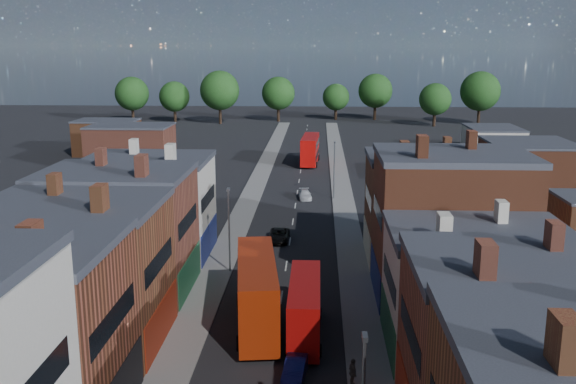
# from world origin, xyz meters

# --- Properties ---
(pavement_west) EXTENTS (3.00, 200.00, 0.12)m
(pavement_west) POSITION_xyz_m (-6.50, 50.00, 0.06)
(pavement_west) COLOR gray
(pavement_west) RESTS_ON ground
(pavement_east) EXTENTS (3.00, 200.00, 0.12)m
(pavement_east) POSITION_xyz_m (6.50, 50.00, 0.06)
(pavement_east) COLOR gray
(pavement_east) RESTS_ON ground
(terrace_east) EXTENTS (12.00, 80.00, 12.39)m
(terrace_east) POSITION_xyz_m (14.00, 0.00, 6.19)
(terrace_east) COLOR brown
(terrace_east) RESTS_ON ground
(lamp_post_2) EXTENTS (0.25, 0.70, 8.12)m
(lamp_post_2) POSITION_xyz_m (-5.20, 30.00, 4.70)
(lamp_post_2) COLOR slate
(lamp_post_2) RESTS_ON ground
(lamp_post_3) EXTENTS (0.25, 0.70, 8.12)m
(lamp_post_3) POSITION_xyz_m (5.20, 60.00, 4.70)
(lamp_post_3) COLOR slate
(lamp_post_3) RESTS_ON ground
(bus_0) EXTENTS (4.25, 12.47, 5.28)m
(bus_0) POSITION_xyz_m (-1.50, 18.21, 2.85)
(bus_0) COLOR #A62609
(bus_0) RESTS_ON ground
(bus_1) EXTENTS (2.48, 9.73, 4.20)m
(bus_1) POSITION_xyz_m (2.13, 16.71, 2.27)
(bus_1) COLOR #AB0B09
(bus_1) RESTS_ON ground
(bus_2) EXTENTS (3.41, 11.79, 5.04)m
(bus_2) POSITION_xyz_m (1.50, 87.27, 2.72)
(bus_2) COLOR #B00A07
(bus_2) RESTS_ON ground
(car_1) EXTENTS (1.76, 3.96, 1.26)m
(car_1) POSITION_xyz_m (1.69, 10.71, 0.63)
(car_1) COLOR #131556
(car_1) RESTS_ON ground
(car_2) EXTENTS (2.32, 4.77, 1.31)m
(car_2) POSITION_xyz_m (-1.23, 40.04, 0.65)
(car_2) COLOR black
(car_2) RESTS_ON ground
(car_3) EXTENTS (2.10, 4.25, 1.19)m
(car_3) POSITION_xyz_m (1.20, 60.03, 0.59)
(car_3) COLOR silver
(car_3) RESTS_ON ground
(ped_3) EXTENTS (0.79, 1.18, 1.84)m
(ped_3) POSITION_xyz_m (5.30, 9.54, 1.04)
(ped_3) COLOR #504B45
(ped_3) RESTS_ON pavement_east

